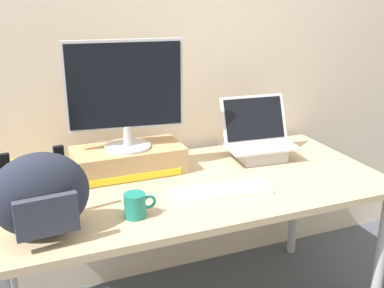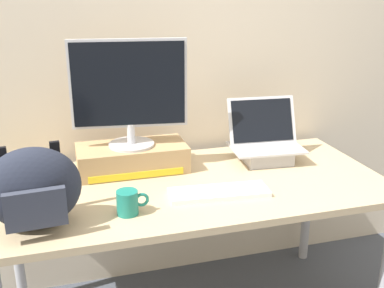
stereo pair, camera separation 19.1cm
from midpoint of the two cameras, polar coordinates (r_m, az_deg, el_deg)
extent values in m
cube|color=beige|center=(2.38, -1.13, 12.79)|extent=(7.00, 0.10, 2.60)
cube|color=tan|center=(2.06, 2.66, -5.18)|extent=(1.71, 0.81, 0.03)
cylinder|color=#B2B2B7|center=(2.45, -18.56, -11.62)|extent=(0.05, 0.05, 0.70)
cylinder|color=#B2B2B7|center=(2.82, 15.79, -7.14)|extent=(0.05, 0.05, 0.70)
cube|color=tan|center=(2.18, -4.84, -1.72)|extent=(0.50, 0.24, 0.12)
cube|color=yellow|center=(2.08, -4.13, -3.89)|extent=(0.43, 0.00, 0.03)
cylinder|color=silver|center=(2.16, -4.89, -0.07)|extent=(0.21, 0.21, 0.01)
cylinder|color=silver|center=(2.14, -4.93, 1.23)|extent=(0.04, 0.04, 0.09)
cube|color=silver|center=(2.08, -5.11, 7.29)|extent=(0.52, 0.09, 0.39)
cube|color=black|center=(2.07, -5.09, 7.23)|extent=(0.49, 0.07, 0.37)
cube|color=#ADADB2|center=(2.33, 11.30, -1.34)|extent=(0.24, 0.22, 0.07)
cube|color=silver|center=(2.32, 11.36, -0.46)|extent=(0.36, 0.26, 0.01)
cube|color=#B7B7BC|center=(2.33, 11.21, -0.17)|extent=(0.31, 0.15, 0.00)
cube|color=silver|center=(2.35, 10.85, 2.79)|extent=(0.35, 0.12, 0.22)
cube|color=black|center=(2.35, 10.89, 2.80)|extent=(0.31, 0.10, 0.20)
cube|color=white|center=(1.95, 6.12, -5.94)|extent=(0.42, 0.17, 0.02)
cube|color=silver|center=(1.95, 6.13, -5.63)|extent=(0.40, 0.15, 0.00)
ellipsoid|color=#232838|center=(1.70, -15.81, -5.26)|extent=(0.35, 0.22, 0.30)
cube|color=#333847|center=(1.62, -15.34, -7.76)|extent=(0.20, 0.05, 0.13)
cube|color=black|center=(1.80, -19.11, -3.82)|extent=(0.04, 0.02, 0.22)
cube|color=black|center=(1.80, -13.28, -3.14)|extent=(0.04, 0.02, 0.22)
cylinder|color=#1E7F70|center=(1.77, -4.83, -7.21)|extent=(0.08, 0.08, 0.09)
torus|color=#1E7F70|center=(1.78, -3.09, -6.87)|extent=(0.06, 0.01, 0.06)
cube|color=black|center=(2.01, -15.23, -5.96)|extent=(0.14, 0.15, 0.01)
cube|color=black|center=(2.00, -15.24, -5.81)|extent=(0.12, 0.13, 0.00)
sphere|color=gold|center=(2.22, -18.24, -2.42)|extent=(0.11, 0.11, 0.11)
sphere|color=black|center=(2.17, -18.81, -2.56)|extent=(0.02, 0.02, 0.02)
sphere|color=black|center=(2.17, -17.79, -2.47)|extent=(0.02, 0.02, 0.02)
camera|label=1|loc=(0.10, -87.26, 0.94)|focal=43.75mm
camera|label=2|loc=(0.10, 92.74, -0.94)|focal=43.75mm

